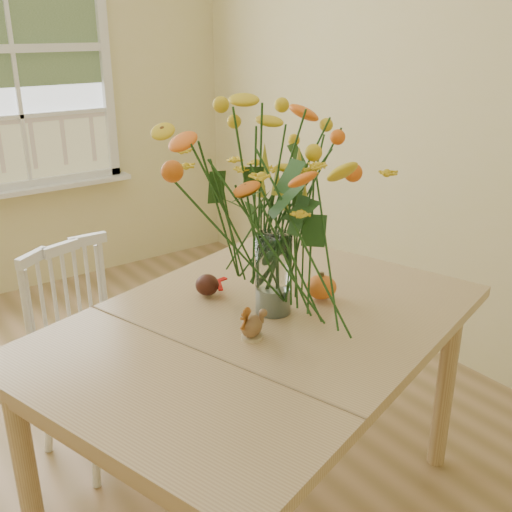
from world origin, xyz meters
TOP-DOWN VIEW (x-y plane):
  - wall_right at (2.00, 0.00)m, footprint 0.02×4.50m
  - dining_table at (0.53, -0.30)m, footprint 1.70×1.42m
  - windsor_chair at (0.19, 0.43)m, footprint 0.49×0.48m
  - flower_vase at (0.61, -0.27)m, footprint 0.57×0.57m
  - pumpkin at (0.80, -0.30)m, footprint 0.11×0.11m
  - turkey_figurine at (0.44, -0.38)m, footprint 0.10×0.09m
  - dark_gourd at (0.49, -0.04)m, footprint 0.13×0.11m

SIDE VIEW (x-z plane):
  - windsor_chair at x=0.19m, z-range 0.06..0.92m
  - dining_table at x=0.53m, z-range 0.30..1.08m
  - dark_gourd at x=0.49m, z-range 0.78..0.86m
  - pumpkin at x=0.80m, z-range 0.78..0.87m
  - turkey_figurine at x=0.44m, z-range 0.77..0.88m
  - flower_vase at x=0.61m, z-range 0.85..1.53m
  - wall_right at x=2.00m, z-range 0.00..2.70m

